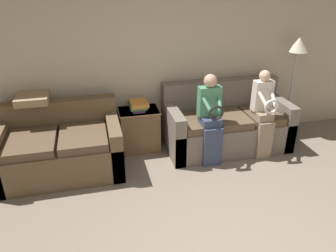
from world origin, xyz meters
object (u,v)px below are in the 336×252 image
couch_main (225,125)px  child_right_seated (264,111)px  floor_lamp (297,55)px  book_stack (138,105)px  couch_side (60,149)px  side_shelf (139,129)px  throw_pillow (32,99)px  child_left_seated (211,116)px

couch_main → child_right_seated: bearing=-42.6°
floor_lamp → book_stack: bearing=179.0°
child_right_seated → floor_lamp: floor_lamp is taller
couch_main → book_stack: couch_main is taller
floor_lamp → couch_side: bearing=-175.3°
couch_main → floor_lamp: size_ratio=1.16×
side_shelf → throw_pillow: size_ratio=1.54×
side_shelf → child_left_seated: bearing=-32.2°
couch_side → child_left_seated: size_ratio=1.27×
side_shelf → throw_pillow: bearing=179.3°
child_left_seated → book_stack: size_ratio=3.88×
couch_side → floor_lamp: (3.61, 0.29, 1.00)m
couch_main → child_left_seated: size_ratio=1.46×
couch_side → child_right_seated: 2.88m
couch_side → child_left_seated: child_left_seated is taller
couch_main → couch_side: 2.45m
child_left_seated → book_stack: child_left_seated is taller
side_shelf → throw_pillow: (-1.43, 0.02, 0.62)m
side_shelf → throw_pillow: 1.56m
book_stack → child_right_seated: bearing=-18.6°
child_right_seated → side_shelf: size_ratio=1.97×
couch_side → child_left_seated: 2.09m
couch_main → book_stack: bearing=171.0°
child_right_seated → throw_pillow: size_ratio=3.02×
child_right_seated → couch_side: bearing=175.2°
book_stack → couch_main: bearing=-9.0°
couch_side → book_stack: bearing=16.5°
couch_side → side_shelf: 1.18m
floor_lamp → throw_pillow: (-3.90, 0.06, -0.38)m
floor_lamp → couch_main: bearing=-171.9°
child_left_seated → throw_pillow: (-2.34, 0.59, 0.25)m
side_shelf → book_stack: (-0.00, -0.00, 0.39)m
side_shelf → floor_lamp: bearing=-1.0°
child_right_seated → throw_pillow: (-3.14, 0.59, 0.25)m
child_left_seated → floor_lamp: floor_lamp is taller
child_right_seated → side_shelf: 1.84m
child_right_seated → side_shelf: (-1.71, 0.58, -0.37)m
couch_main → child_left_seated: 0.64m
side_shelf → floor_lamp: 2.67m
couch_main → floor_lamp: (1.17, 0.17, 0.98)m
couch_main → side_shelf: 1.33m
couch_main → side_shelf: (-1.31, 0.21, -0.02)m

